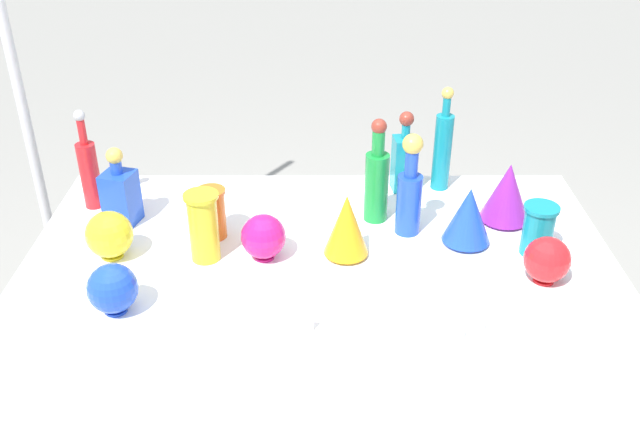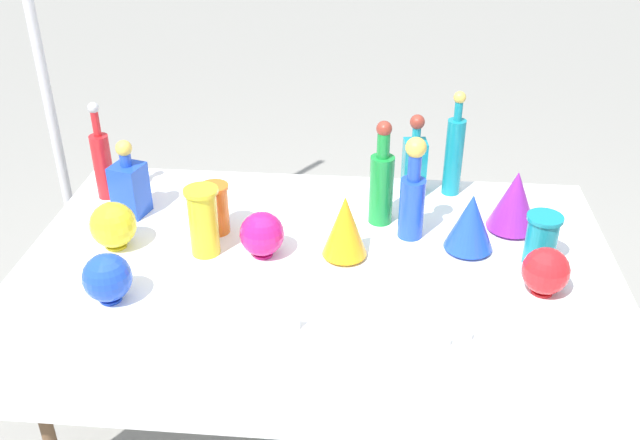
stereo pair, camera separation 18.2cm
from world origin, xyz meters
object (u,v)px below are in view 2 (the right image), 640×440
object	(u,v)px
round_bowl_1	(113,225)
round_bowl_0	(107,278)
tall_bottle_0	(102,161)
slender_vase_2	(542,238)
square_decanter_0	(129,185)
slender_vase_0	(203,220)
round_bowl_3	(262,234)
tall_bottle_2	(454,152)
fluted_vase_1	(471,222)
fluted_vase_0	(515,200)
round_bowl_2	(546,271)
tall_bottle_1	(382,182)
square_decanter_1	(414,162)
fluted_vase_2	(345,226)
canopy_pole	(44,81)
slender_vase_1	(215,207)
tall_bottle_3	(413,195)

from	to	relation	value
round_bowl_1	round_bowl_0	bearing A→B (deg)	-74.02
round_bowl_1	tall_bottle_0	bearing A→B (deg)	113.78
slender_vase_2	square_decanter_0	bearing A→B (deg)	171.75
slender_vase_0	round_bowl_3	bearing A→B (deg)	0.42
square_decanter_0	round_bowl_0	xyz separation A→B (m)	(0.10, -0.52, -0.03)
tall_bottle_2	fluted_vase_1	bearing A→B (deg)	-85.79
fluted_vase_0	round_bowl_2	xyz separation A→B (m)	(0.04, -0.37, -0.04)
tall_bottle_1	slender_vase_2	world-z (taller)	tall_bottle_1
square_decanter_1	round_bowl_3	size ratio (longest dim) A/B	2.05
tall_bottle_1	round_bowl_1	world-z (taller)	tall_bottle_1
tall_bottle_1	square_decanter_1	distance (m)	0.26
fluted_vase_2	round_bowl_2	distance (m)	0.63
round_bowl_0	round_bowl_1	bearing A→B (deg)	105.98
tall_bottle_1	round_bowl_2	distance (m)	0.63
slender_vase_0	canopy_pole	xyz separation A→B (m)	(-0.83, 0.77, 0.17)
slender_vase_1	canopy_pole	size ratio (longest dim) A/B	0.07
tall_bottle_0	fluted_vase_1	world-z (taller)	tall_bottle_0
slender_vase_2	fluted_vase_2	xyz separation A→B (m)	(-0.62, -0.02, 0.02)
canopy_pole	slender_vase_1	bearing A→B (deg)	-37.11
tall_bottle_2	round_bowl_0	bearing A→B (deg)	-143.50
round_bowl_1	canopy_pole	bearing A→B (deg)	124.55
tall_bottle_3	square_decanter_0	size ratio (longest dim) A/B	1.28
square_decanter_1	round_bowl_2	xyz separation A→B (m)	(0.38, -0.62, -0.05)
tall_bottle_1	slender_vase_0	world-z (taller)	tall_bottle_1
square_decanter_0	round_bowl_2	xyz separation A→B (m)	(1.39, -0.37, -0.03)
fluted_vase_2	round_bowl_2	world-z (taller)	fluted_vase_2
fluted_vase_2	slender_vase_0	bearing A→B (deg)	-177.88
round_bowl_2	round_bowl_0	bearing A→B (deg)	-173.28
square_decanter_1	canopy_pole	world-z (taller)	canopy_pole
fluted_vase_0	canopy_pole	world-z (taller)	canopy_pole
fluted_vase_0	square_decanter_1	bearing A→B (deg)	143.77
slender_vase_2	fluted_vase_1	size ratio (longest dim) A/B	0.85
tall_bottle_2	fluted_vase_2	xyz separation A→B (m)	(-0.38, -0.48, -0.05)
slender_vase_2	tall_bottle_1	bearing A→B (deg)	156.28
slender_vase_1	fluted_vase_1	size ratio (longest dim) A/B	0.87
square_decanter_0	slender_vase_1	world-z (taller)	square_decanter_0
tall_bottle_1	fluted_vase_2	distance (m)	0.27
fluted_vase_2	round_bowl_0	xyz separation A→B (m)	(-0.68, -0.30, -0.04)
tall_bottle_0	fluted_vase_1	xyz separation A→B (m)	(1.32, -0.26, -0.04)
canopy_pole	square_decanter_1	bearing A→B (deg)	-10.68
tall_bottle_3	fluted_vase_1	bearing A→B (deg)	-21.05
tall_bottle_3	slender_vase_1	world-z (taller)	tall_bottle_3
tall_bottle_0	round_bowl_0	bearing A→B (deg)	-69.70
fluted_vase_2	round_bowl_0	bearing A→B (deg)	-156.23
tall_bottle_3	round_bowl_0	bearing A→B (deg)	-153.34
round_bowl_2	fluted_vase_0	bearing A→B (deg)	96.43
fluted_vase_2	tall_bottle_2	bearing A→B (deg)	52.05
slender_vase_2	fluted_vase_1	world-z (taller)	fluted_vase_1
tall_bottle_3	square_decanter_1	size ratio (longest dim) A/B	1.16
slender_vase_1	tall_bottle_1	bearing A→B (deg)	12.07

